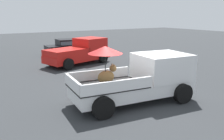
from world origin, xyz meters
TOP-DOWN VIEW (x-y plane):
  - ground_plane at (0.00, 0.00)m, footprint 80.00×80.00m
  - pickup_truck_main at (0.42, -0.04)m, footprint 5.22×2.69m
  - pickup_truck_red at (1.45, 8.28)m, footprint 5.11×3.15m
  - parked_sedan_near at (2.56, 12.90)m, footprint 4.38×2.14m

SIDE VIEW (x-z plane):
  - ground_plane at x=0.00m, z-range 0.00..0.00m
  - parked_sedan_near at x=2.56m, z-range 0.08..1.41m
  - pickup_truck_red at x=1.45m, z-range -0.03..1.77m
  - pickup_truck_main at x=0.42m, z-range -0.20..2.16m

